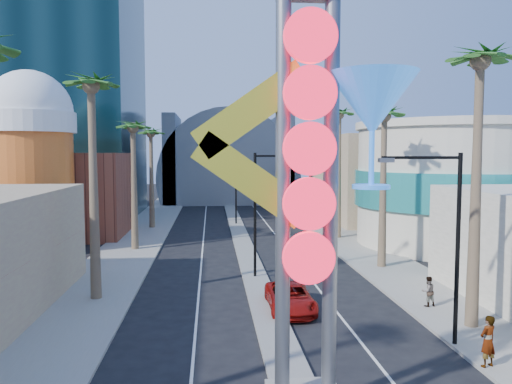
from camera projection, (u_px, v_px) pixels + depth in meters
name	position (u px, v px, depth m)	size (l,w,h in m)	color
sidewalk_west	(138.00, 239.00, 45.84)	(5.00, 100.00, 0.15)	gray
sidewalk_east	(340.00, 236.00, 47.55)	(5.00, 100.00, 0.15)	gray
median	(239.00, 233.00, 49.67)	(1.60, 84.00, 0.15)	gray
hotel_tower	(49.00, 11.00, 59.66)	(20.00, 20.00, 50.00)	black
brick_filler_west	(73.00, 195.00, 47.93)	(10.00, 10.00, 8.00)	brown
filler_east	(366.00, 178.00, 60.66)	(10.00, 20.00, 10.00)	tan
beer_mug	(31.00, 155.00, 39.60)	(7.00, 7.00, 14.50)	#CF5E1B
turquoise_building	(453.00, 185.00, 42.95)	(16.60, 16.60, 10.60)	#BDB7A0
canopy	(228.00, 175.00, 83.10)	(22.00, 16.00, 22.00)	slate
neon_sign	(335.00, 176.00, 14.40)	(6.53, 2.60, 12.55)	gray
streetlight_0	(264.00, 202.00, 31.48)	(3.79, 0.25, 8.00)	black
streetlight_1	(231.00, 181.00, 55.21)	(3.79, 0.25, 8.00)	black
streetlight_2	(447.00, 231.00, 20.12)	(3.45, 0.25, 8.00)	black
palm_1	(91.00, 99.00, 26.19)	(2.40, 2.40, 12.70)	brown
palm_2	(133.00, 134.00, 40.19)	(2.40, 2.40, 11.20)	brown
palm_3	(151.00, 139.00, 52.11)	(2.40, 2.40, 11.20)	brown
palm_5	(480.00, 78.00, 21.81)	(2.40, 2.40, 13.20)	brown
palm_6	(384.00, 124.00, 33.83)	(2.40, 2.40, 11.70)	brown
palm_7	(339.00, 122.00, 45.68)	(2.40, 2.40, 12.70)	brown
red_pickup	(290.00, 298.00, 25.27)	(2.21, 4.79, 1.33)	#9E100C
pedestrian_a	(488.00, 341.00, 18.24)	(0.70, 0.46, 1.92)	gray
pedestrian_b	(428.00, 291.00, 25.50)	(0.75, 0.58, 1.54)	gray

